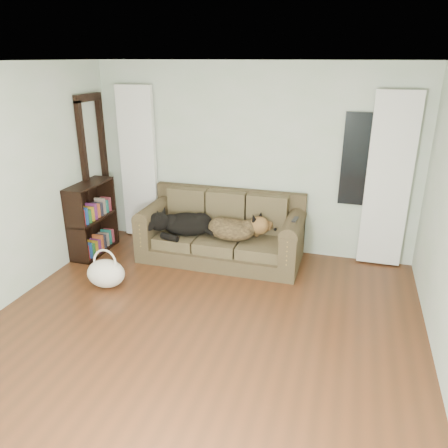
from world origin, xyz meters
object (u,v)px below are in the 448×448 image
(sofa, at_px, (221,228))
(bookshelf, at_px, (92,219))
(dog_shepherd, at_px, (235,229))
(tote_bag, at_px, (106,274))
(dog_black_lab, at_px, (185,225))

(sofa, xyz_separation_m, bookshelf, (-1.80, -0.30, 0.05))
(dog_shepherd, distance_m, bookshelf, 2.03)
(tote_bag, distance_m, bookshelf, 1.15)
(dog_black_lab, bearing_deg, sofa, 2.79)
(sofa, relative_size, bookshelf, 2.13)
(dog_black_lab, distance_m, bookshelf, 1.33)
(sofa, xyz_separation_m, dog_black_lab, (-0.49, -0.10, 0.03))
(sofa, bearing_deg, bookshelf, -170.42)
(dog_black_lab, xyz_separation_m, bookshelf, (-1.31, -0.21, 0.02))
(tote_bag, bearing_deg, dog_shepherd, 39.44)
(dog_black_lab, bearing_deg, dog_shepherd, -5.95)
(tote_bag, bearing_deg, sofa, 46.09)
(sofa, height_order, dog_black_lab, sofa)
(dog_shepherd, xyz_separation_m, bookshelf, (-2.01, -0.24, 0.01))
(sofa, relative_size, dog_shepherd, 3.18)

